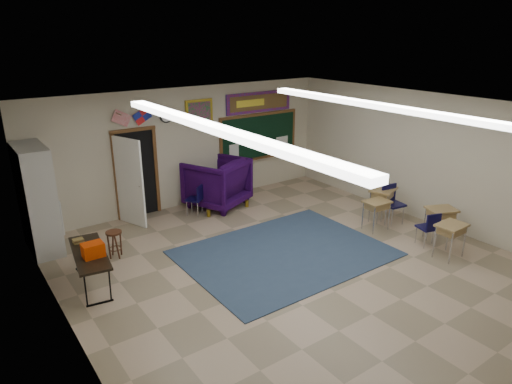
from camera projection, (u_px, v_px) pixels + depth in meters
floor at (303, 272)px, 8.55m from camera, size 9.00×9.00×0.00m
back_wall at (188, 147)px, 11.50m from camera, size 8.00×0.04×3.00m
left_wall at (72, 260)px, 5.86m from camera, size 0.04×9.00×3.00m
right_wall at (440, 162)px, 10.24m from camera, size 0.04×9.00×3.00m
ceiling at (310, 113)px, 7.55m from camera, size 8.00×9.00×0.04m
area_rug at (285, 253)px, 9.27m from camera, size 4.00×3.00×0.02m
fluorescent_strips at (309, 116)px, 7.57m from camera, size 3.86×6.00×0.10m
doorway at (134, 176)px, 10.72m from camera, size 1.10×0.89×2.16m
chalkboard at (259, 138)px, 12.69m from camera, size 2.55×0.14×1.30m
bulletin_board at (259, 102)px, 12.37m from camera, size 2.10×0.05×0.55m
framed_art_print at (199, 112)px, 11.39m from camera, size 0.75×0.05×0.65m
wall_clock at (166, 116)px, 10.89m from camera, size 0.32×0.05×0.32m
wall_flags at (132, 114)px, 10.36m from camera, size 1.16×0.06×0.70m
storage_cabinet at (38, 199)px, 9.11m from camera, size 0.59×1.25×2.20m
wingback_armchair at (217, 182)px, 11.63m from camera, size 1.77×1.79×1.25m
student_chair_reading at (194, 200)px, 11.12m from camera, size 0.54×0.54×0.77m
student_chair_desk_a at (427, 228)px, 9.53m from camera, size 0.47×0.47×0.76m
student_chair_desk_b at (393, 205)px, 10.58m from camera, size 0.52×0.52×0.91m
student_desk_front_left at (376, 214)px, 10.28m from camera, size 0.60×0.46×0.69m
student_desk_front_right at (382, 202)px, 10.78m from camera, size 0.79×0.69×0.79m
student_desk_back_left at (450, 239)px, 9.00m from camera, size 0.61×0.46×0.71m
student_desk_back_right at (440, 222)px, 9.79m from camera, size 0.72×0.65×0.71m
folding_table at (91, 267)px, 8.02m from camera, size 0.74×1.63×0.89m
wooden_stool at (115, 244)px, 9.05m from camera, size 0.31×0.31×0.55m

